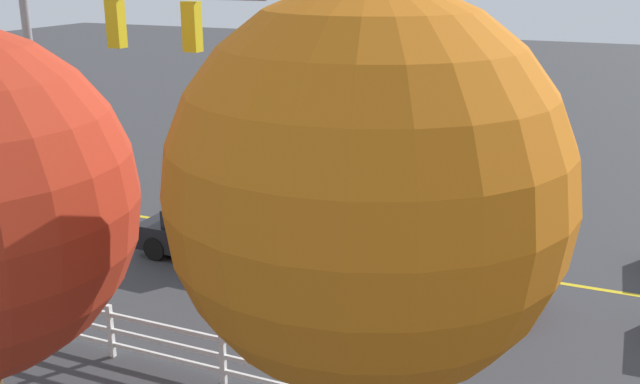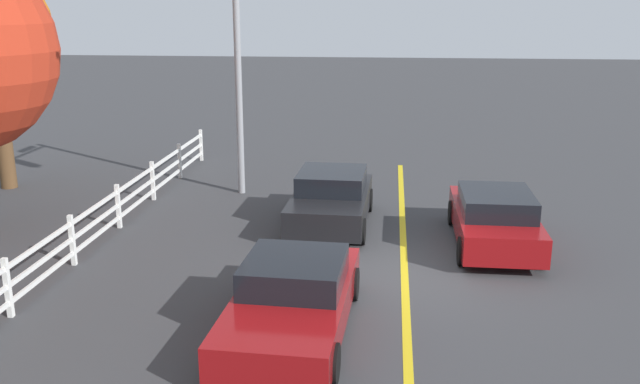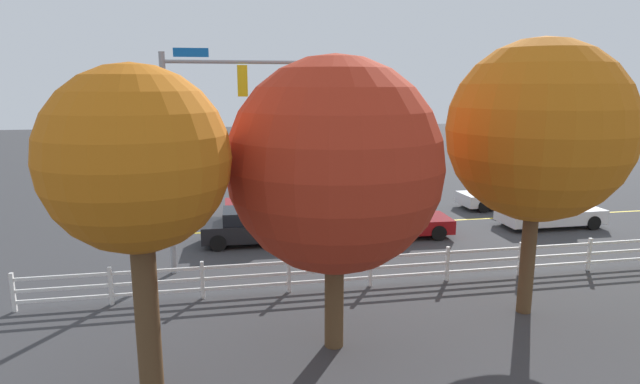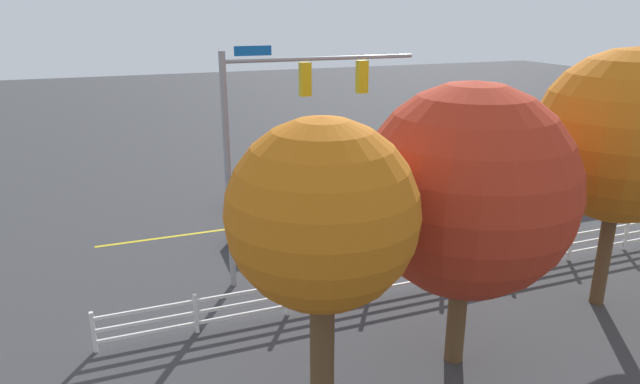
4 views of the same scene
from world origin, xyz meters
TOP-DOWN VIEW (x-y plane):
  - ground_plane at (0.00, 0.00)m, footprint 120.00×120.00m
  - lane_center_stripe at (-4.00, 0.00)m, footprint 28.00×0.16m
  - signal_assembly at (4.18, 4.84)m, footprint 6.20×0.38m
  - car_0 at (1.87, -2.12)m, footprint 4.24×1.91m
  - car_1 at (3.03, 1.86)m, footprint 4.04×2.07m
  - car_2 at (-3.01, 1.99)m, footprint 4.59×2.17m
  - car_3 at (-10.32, -2.02)m, footprint 4.66×1.95m
  - car_4 at (-10.32, 1.85)m, footprint 4.55×1.92m
  - white_rail_fence at (-3.00, 7.25)m, footprint 26.10×0.10m
  - tree_1 at (-4.13, 9.90)m, footprint 4.81×4.81m
  - tree_2 at (1.56, 10.82)m, footprint 4.99×4.99m
  - tree_3 at (5.67, 12.23)m, footprint 3.55×3.55m

SIDE VIEW (x-z plane):
  - ground_plane at x=0.00m, z-range 0.00..0.00m
  - lane_center_stripe at x=-4.00m, z-range 0.00..0.01m
  - white_rail_fence at x=-3.00m, z-range 0.03..1.18m
  - car_3 at x=-10.32m, z-range -0.03..1.27m
  - car_2 at x=-3.01m, z-range -0.03..1.27m
  - car_4 at x=-10.32m, z-range -0.04..1.37m
  - car_0 at x=1.87m, z-range -0.01..1.34m
  - car_1 at x=3.03m, z-range -0.02..1.38m
  - tree_2 at x=1.56m, z-range 0.98..7.95m
  - tree_3 at x=5.67m, z-range 1.51..8.21m
  - tree_1 at x=-4.13m, z-range 1.33..8.84m
  - signal_assembly at x=4.18m, z-range 1.45..8.89m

